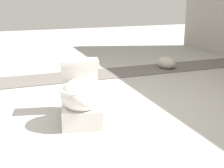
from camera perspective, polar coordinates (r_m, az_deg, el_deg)
The scene contains 4 objects.
ground_plane at distance 3.07m, azimuth -3.73°, elevation -4.86°, with size 14.00×14.00×0.00m, color #A8A59E.
gravel_strip at distance 4.38m, azimuth -2.28°, elevation 1.82°, with size 0.56×8.00×0.01m, color #605B56.
toilet at distance 2.81m, azimuth -5.74°, elevation -2.17°, with size 0.69×0.50×0.52m.
boulder_near at distance 4.76m, azimuth 9.97°, elevation 3.83°, with size 0.30×0.23×0.19m, color #ADA899.
Camera 1 is at (2.75, -0.80, 1.12)m, focal length 50.00 mm.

